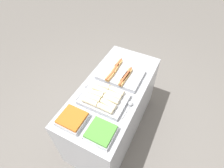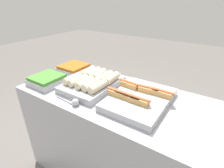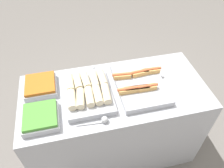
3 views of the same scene
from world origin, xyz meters
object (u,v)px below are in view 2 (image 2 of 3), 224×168
object	(u,v)px
tray_side_back	(74,69)
serving_spoon_near	(74,102)
tray_side_front	(47,80)
tray_hotdogs	(139,98)
serving_spoon_far	(117,75)
tray_wraps	(92,82)

from	to	relation	value
tray_side_back	serving_spoon_near	world-z (taller)	tray_side_back
tray_side_front	serving_spoon_near	distance (m)	0.42
tray_hotdogs	serving_spoon_far	world-z (taller)	tray_hotdogs
tray_hotdogs	tray_side_back	distance (m)	0.77
tray_side_back	tray_wraps	bearing A→B (deg)	-22.93
serving_spoon_near	tray_side_back	bearing A→B (deg)	134.42
tray_hotdogs	tray_wraps	world-z (taller)	tray_wraps
tray_side_back	serving_spoon_near	size ratio (longest dim) A/B	1.14
tray_side_back	tray_side_front	bearing A→B (deg)	-90.00
serving_spoon_far	tray_wraps	bearing A→B (deg)	-103.66
tray_side_front	serving_spoon_near	xyz separation A→B (m)	(0.41, -0.11, -0.01)
tray_hotdogs	serving_spoon_far	bearing A→B (deg)	141.74
tray_hotdogs	tray_side_front	world-z (taller)	tray_hotdogs
serving_spoon_near	serving_spoon_far	distance (m)	0.54
tray_side_front	tray_side_back	size ratio (longest dim) A/B	1.00
tray_side_front	serving_spoon_far	bearing A→B (deg)	45.95
serving_spoon_near	serving_spoon_far	xyz separation A→B (m)	(0.01, 0.54, -0.00)
tray_wraps	tray_side_back	distance (m)	0.38
tray_wraps	serving_spoon_near	distance (m)	0.28
serving_spoon_far	tray_side_front	bearing A→B (deg)	-134.05
tray_side_front	serving_spoon_far	size ratio (longest dim) A/B	1.06
tray_side_front	serving_spoon_far	xyz separation A→B (m)	(0.41, 0.43, -0.01)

